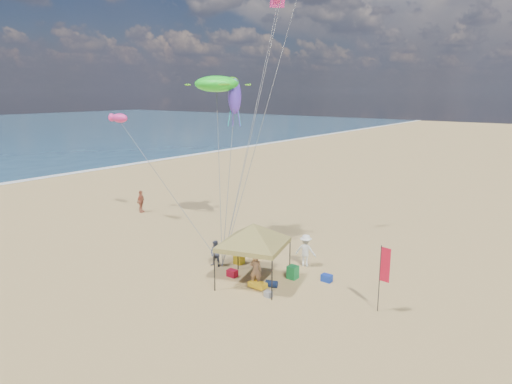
# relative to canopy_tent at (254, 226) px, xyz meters

# --- Properties ---
(ground) EXTENTS (280.00, 280.00, 0.00)m
(ground) POSITION_rel_canopy_tent_xyz_m (-2.29, 0.20, -3.12)
(ground) COLOR tan
(ground) RESTS_ON ground
(canopy_tent) EXTENTS (5.82, 5.82, 3.75)m
(canopy_tent) POSITION_rel_canopy_tent_xyz_m (0.00, 0.00, 0.00)
(canopy_tent) COLOR black
(canopy_tent) RESTS_ON ground
(feather_flag) EXTENTS (0.48, 0.08, 3.15)m
(feather_flag) POSITION_rel_canopy_tent_xyz_m (6.52, 0.98, -1.02)
(feather_flag) COLOR black
(feather_flag) RESTS_ON ground
(cooler_red) EXTENTS (0.54, 0.38, 0.38)m
(cooler_red) POSITION_rel_canopy_tent_xyz_m (-1.47, 0.01, -2.93)
(cooler_red) COLOR #A50D26
(cooler_red) RESTS_ON ground
(cooler_blue) EXTENTS (0.54, 0.38, 0.38)m
(cooler_blue) POSITION_rel_canopy_tent_xyz_m (2.90, 2.53, -2.93)
(cooler_blue) COLOR #122F96
(cooler_blue) RESTS_ON ground
(bag_navy) EXTENTS (0.69, 0.54, 0.36)m
(bag_navy) POSITION_rel_canopy_tent_xyz_m (1.01, 0.19, -2.94)
(bag_navy) COLOR #0E1A3E
(bag_navy) RESTS_ON ground
(bag_orange) EXTENTS (0.54, 0.69, 0.36)m
(bag_orange) POSITION_rel_canopy_tent_xyz_m (-1.97, 3.00, -2.94)
(bag_orange) COLOR #FFB80E
(bag_orange) RESTS_ON ground
(chair_green) EXTENTS (0.50, 0.50, 0.70)m
(chair_green) POSITION_rel_canopy_tent_xyz_m (1.26, 1.78, -2.77)
(chair_green) COLOR #167935
(chair_green) RESTS_ON ground
(chair_yellow) EXTENTS (0.50, 0.50, 0.70)m
(chair_yellow) POSITION_rel_canopy_tent_xyz_m (-2.36, 1.69, -2.77)
(chair_yellow) COLOR gold
(chair_yellow) RESTS_ON ground
(crate_grey) EXTENTS (0.34, 0.30, 0.28)m
(crate_grey) POSITION_rel_canopy_tent_xyz_m (1.53, -0.82, -2.98)
(crate_grey) COLOR gray
(crate_grey) RESTS_ON ground
(beach_cart) EXTENTS (0.90, 0.50, 0.24)m
(beach_cart) POSITION_rel_canopy_tent_xyz_m (0.55, -0.37, -2.92)
(beach_cart) COLOR gold
(beach_cart) RESTS_ON ground
(person_near_a) EXTENTS (0.75, 0.62, 1.75)m
(person_near_a) POSITION_rel_canopy_tent_xyz_m (0.30, -0.20, -2.25)
(person_near_a) COLOR tan
(person_near_a) RESTS_ON ground
(person_near_b) EXTENTS (0.86, 0.74, 1.53)m
(person_near_b) POSITION_rel_canopy_tent_xyz_m (-3.13, 0.57, -2.36)
(person_near_b) COLOR #353949
(person_near_b) RESTS_ON ground
(person_near_c) EXTENTS (1.34, 0.97, 1.87)m
(person_near_c) POSITION_rel_canopy_tent_xyz_m (0.88, 3.69, -2.19)
(person_near_c) COLOR silver
(person_near_c) RESTS_ON ground
(person_far_a) EXTENTS (0.83, 1.17, 1.84)m
(person_far_a) POSITION_rel_canopy_tent_xyz_m (-16.06, 5.64, -2.20)
(person_far_a) COLOR #AC5D42
(person_far_a) RESTS_ON ground
(turtle_kite) EXTENTS (3.61, 3.17, 1.03)m
(turtle_kite) POSITION_rel_canopy_tent_xyz_m (-6.59, 4.68, 7.10)
(turtle_kite) COLOR #22F02A
(turtle_kite) RESTS_ON ground
(fish_kite) EXTENTS (1.58, 0.86, 0.68)m
(fish_kite) POSITION_rel_canopy_tent_xyz_m (-14.86, 3.22, 4.73)
(fish_kite) COLOR #F2318E
(fish_kite) RESTS_ON ground
(squid_kite) EXTENTS (1.07, 1.07, 2.23)m
(squid_kite) POSITION_rel_canopy_tent_xyz_m (-5.53, 5.19, 6.33)
(squid_kite) COLOR #5836D7
(squid_kite) RESTS_ON ground
(stunt_kite_pink) EXTENTS (1.10, 1.15, 1.01)m
(stunt_kite_pink) POSITION_rel_canopy_tent_xyz_m (-6.90, 11.84, 13.20)
(stunt_kite_pink) COLOR #EA2E95
(stunt_kite_pink) RESTS_ON ground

